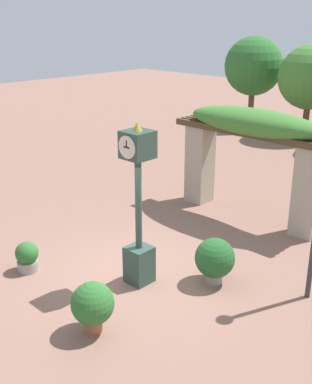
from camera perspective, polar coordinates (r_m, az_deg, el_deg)
ground_plane at (r=10.52m, az=-2.74°, el=-9.55°), size 60.00×60.00×0.00m
pedestal_clock at (r=9.51m, az=-2.09°, el=-2.18°), size 0.53×0.58×3.37m
pergola at (r=12.91m, az=11.34°, el=5.93°), size 4.68×1.24×2.98m
potted_plant_near_left at (r=10.82m, az=-15.03°, el=-7.40°), size 0.50×0.50×0.67m
potted_plant_near_right at (r=10.01m, az=6.98°, el=-7.87°), size 0.83×0.83×0.97m
potted_plant_far_left at (r=8.57m, az=-7.52°, el=-13.08°), size 0.76×0.76×0.94m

